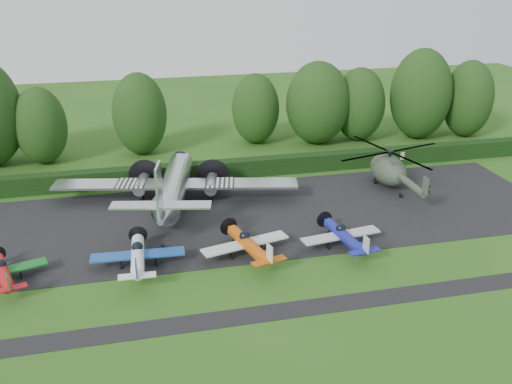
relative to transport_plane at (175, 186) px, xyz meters
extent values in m
plane|color=#2A5818|center=(2.06, -14.20, -2.23)|extent=(160.00, 160.00, 0.00)
cube|color=black|center=(2.06, -4.20, -2.23)|extent=(70.00, 18.00, 0.01)
cube|color=black|center=(2.06, -20.20, -2.23)|extent=(70.00, 2.00, 0.00)
cube|color=black|center=(2.06, 6.80, -2.23)|extent=(90.00, 1.60, 2.00)
cylinder|color=silver|center=(0.00, 0.38, -0.07)|extent=(2.61, 13.60, 2.61)
cone|color=silver|center=(0.00, 8.00, -0.07)|extent=(2.61, 1.70, 2.61)
cone|color=silver|center=(0.00, -7.78, 0.49)|extent=(2.61, 3.40, 2.61)
sphere|color=black|center=(0.00, 6.91, 0.49)|extent=(1.70, 1.70, 1.70)
cube|color=silver|center=(0.00, 1.51, -0.41)|extent=(24.94, 2.72, 0.25)
cube|color=white|center=(-4.53, 1.51, -0.28)|extent=(2.95, 2.83, 0.06)
cube|color=white|center=(4.53, 1.51, -0.28)|extent=(2.95, 2.83, 0.06)
cylinder|color=silver|center=(-3.63, 2.19, -0.70)|extent=(1.25, 3.63, 1.25)
cylinder|color=silver|center=(3.63, 2.19, -0.70)|extent=(1.25, 3.63, 1.25)
cylinder|color=black|center=(-3.63, 4.75, -0.70)|extent=(3.63, 0.03, 3.63)
cylinder|color=black|center=(3.63, 4.75, -0.70)|extent=(3.63, 0.03, 3.63)
cube|color=silver|center=(0.00, -8.69, 1.74)|extent=(8.50, 1.59, 0.16)
cube|color=silver|center=(0.00, -9.03, 3.33)|extent=(0.20, 2.49, 4.31)
cylinder|color=black|center=(-3.63, 1.74, -1.95)|extent=(0.28, 1.02, 1.02)
cylinder|color=black|center=(3.63, 1.74, -1.95)|extent=(0.28, 1.02, 1.02)
cylinder|color=black|center=(0.00, -9.14, -2.02)|extent=(0.20, 0.50, 0.50)
cylinder|color=red|center=(-14.31, -11.86, -1.19)|extent=(0.91, 5.20, 0.91)
sphere|color=black|center=(-14.31, -11.29, -0.76)|extent=(0.79, 0.79, 0.79)
cube|color=#0F6921|center=(-14.31, -11.39, -1.33)|extent=(6.61, 1.23, 0.13)
cylinder|color=black|center=(-14.31, -8.50, -1.19)|extent=(1.42, 0.02, 1.42)
cylinder|color=black|center=(-13.08, -11.57, -2.06)|extent=(0.13, 0.42, 0.42)
cylinder|color=black|center=(-14.31, -9.40, -2.08)|extent=(0.11, 0.38, 0.38)
cylinder|color=white|center=(-4.15, -11.84, -1.04)|extent=(1.03, 5.92, 1.03)
sphere|color=black|center=(-4.15, -11.20, -0.56)|extent=(0.90, 0.90, 0.90)
cube|color=#1A4EA1|center=(-4.15, -11.31, -1.21)|extent=(7.54, 1.40, 0.15)
cube|color=white|center=(-4.15, -15.40, -0.78)|extent=(2.80, 0.75, 0.11)
cube|color=#1A4EA1|center=(-4.15, -15.50, -0.08)|extent=(0.11, 0.86, 1.40)
cylinder|color=black|center=(-4.15, -8.02, -1.04)|extent=(1.61, 0.02, 1.61)
cylinder|color=black|center=(-5.55, -11.52, -2.03)|extent=(0.15, 0.47, 0.47)
cylinder|color=black|center=(-2.75, -11.52, -2.03)|extent=(0.15, 0.47, 0.47)
cylinder|color=black|center=(-4.15, -9.05, -2.06)|extent=(0.13, 0.43, 0.43)
cylinder|color=#BD510B|center=(4.91, -11.96, -1.03)|extent=(1.05, 6.02, 1.05)
sphere|color=black|center=(4.91, -11.30, -0.53)|extent=(0.92, 0.92, 0.92)
cube|color=silver|center=(4.91, -11.41, -1.19)|extent=(7.66, 1.42, 0.15)
cube|color=#BD510B|center=(4.91, -15.57, -0.75)|extent=(2.84, 0.77, 0.11)
cube|color=silver|center=(4.91, -15.68, -0.04)|extent=(0.11, 0.88, 1.42)
cylinder|color=black|center=(4.91, -8.07, -1.03)|extent=(1.64, 0.02, 1.64)
cylinder|color=black|center=(3.49, -11.63, -2.03)|extent=(0.15, 0.48, 0.48)
cylinder|color=black|center=(6.33, -11.63, -2.03)|extent=(0.15, 0.48, 0.48)
cylinder|color=black|center=(4.91, -9.11, -2.05)|extent=(0.13, 0.44, 0.44)
cylinder|color=navy|center=(13.30, -12.20, -1.09)|extent=(0.99, 5.67, 0.99)
sphere|color=black|center=(13.30, -11.58, -0.63)|extent=(0.87, 0.87, 0.87)
cube|color=#B6B8BD|center=(13.30, -11.68, -1.25)|extent=(7.22, 1.34, 0.14)
cube|color=navy|center=(13.30, -15.60, -0.84)|extent=(2.68, 0.72, 0.10)
cube|color=#B6B8BD|center=(13.30, -15.70, -0.17)|extent=(0.10, 0.82, 1.34)
cylinder|color=black|center=(13.30, -8.53, -1.09)|extent=(1.55, 0.02, 1.55)
cylinder|color=black|center=(11.96, -11.89, -2.04)|extent=(0.14, 0.45, 0.45)
cylinder|color=black|center=(14.65, -11.89, -2.04)|extent=(0.14, 0.45, 0.45)
cylinder|color=black|center=(13.30, -9.51, -2.06)|extent=(0.12, 0.41, 0.41)
ellipsoid|color=#364031|center=(23.18, 0.22, -0.33)|extent=(3.29, 6.04, 3.16)
cylinder|color=#364031|center=(23.18, -4.53, -0.01)|extent=(0.74, 6.33, 0.74)
cube|color=#364031|center=(23.18, -7.80, 0.94)|extent=(0.13, 0.95, 1.69)
cylinder|color=black|center=(23.18, 0.22, 1.25)|extent=(0.32, 0.32, 0.84)
cylinder|color=black|center=(23.18, 0.22, 1.73)|extent=(0.74, 0.74, 0.26)
cylinder|color=black|center=(23.18, 0.22, 1.73)|extent=(12.67, 12.67, 0.06)
cube|color=#364031|center=(23.18, -0.62, 0.88)|extent=(0.95, 2.11, 0.74)
ellipsoid|color=black|center=(23.18, 1.91, -0.22)|extent=(2.01, 2.01, 1.80)
cylinder|color=black|center=(22.12, 1.07, -1.91)|extent=(0.19, 0.59, 0.59)
cylinder|color=black|center=(24.23, 1.07, -1.91)|extent=(0.19, 0.59, 0.59)
cylinder|color=black|center=(23.18, -3.16, -1.96)|extent=(0.17, 0.51, 0.51)
cylinder|color=#3F3326|center=(27.52, 6.30, -1.66)|extent=(0.11, 0.11, 1.13)
cylinder|color=#3F3326|center=(30.35, 6.30, -1.66)|extent=(0.11, 0.11, 1.13)
cube|color=beige|center=(28.93, 6.30, -1.00)|extent=(3.02, 0.08, 0.94)
cylinder|color=black|center=(-14.20, 16.63, -0.70)|extent=(0.70, 0.70, 3.06)
ellipsoid|color=#1B3B12|center=(-14.20, 16.63, 2.45)|extent=(6.21, 6.21, 9.36)
cylinder|color=black|center=(12.60, 18.71, -0.70)|extent=(0.70, 0.70, 3.07)
ellipsoid|color=#1B3B12|center=(12.60, 18.71, 2.46)|extent=(6.29, 6.29, 9.37)
cylinder|color=black|center=(26.49, 16.85, -0.61)|extent=(0.70, 0.70, 3.24)
ellipsoid|color=#1B3B12|center=(26.49, 16.85, 2.72)|extent=(6.84, 6.84, 9.90)
cylinder|color=black|center=(-2.49, 17.53, -0.53)|extent=(0.70, 0.70, 3.39)
ellipsoid|color=#1B3B12|center=(-2.49, 17.53, 2.96)|extent=(6.75, 6.75, 10.37)
cylinder|color=black|center=(20.59, 16.87, -0.44)|extent=(0.70, 0.70, 3.58)
ellipsoid|color=#1B3B12|center=(20.59, 16.87, 3.25)|extent=(8.36, 8.36, 10.95)
cylinder|color=black|center=(41.74, 15.25, -0.50)|extent=(0.70, 0.70, 3.46)
ellipsoid|color=#1B3B12|center=(41.74, 15.25, 3.05)|extent=(6.73, 6.73, 10.56)
cylinder|color=black|center=(34.90, 15.99, -0.22)|extent=(0.70, 0.70, 4.01)
ellipsoid|color=#1B3B12|center=(34.90, 15.99, 3.90)|extent=(8.19, 8.19, 12.25)
camera|label=1|loc=(-3.94, -53.14, 21.32)|focal=40.00mm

